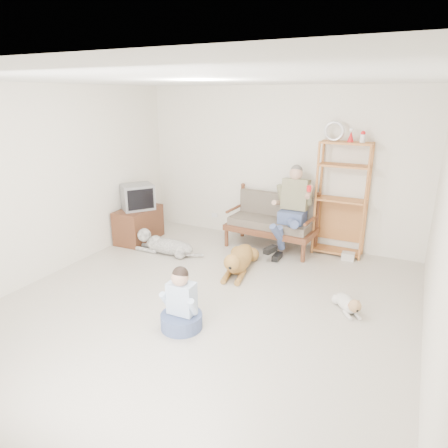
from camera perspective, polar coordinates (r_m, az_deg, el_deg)
The scene contains 16 objects.
floor at distance 5.15m, azimuth -3.08°, elevation -11.72°, with size 5.50×5.50×0.00m, color silver.
ceiling at distance 4.47m, azimuth -3.70°, elevation 19.89°, with size 5.50×5.50×0.00m, color white.
wall_back at distance 7.09m, azimuth 7.74°, elevation 8.14°, with size 5.00×5.00×0.00m, color silver.
wall_left at distance 6.22m, azimuth -23.92°, elevation 5.36°, with size 5.50×5.50×0.00m, color silver.
wall_right at distance 4.07m, azimuth 28.96°, elevation -1.50°, with size 5.50×5.50×0.00m, color silver.
loveseat at distance 6.92m, azimuth 6.89°, elevation 0.54°, with size 1.54×0.80×0.95m.
man at distance 6.55m, azimuth 9.24°, elevation 1.17°, with size 0.56×0.80×1.29m.
etagere at distance 6.71m, azimuth 16.42°, elevation 3.52°, with size 0.83×0.36×2.16m.
book_stack at distance 6.76m, azimuth 17.30°, elevation -4.43°, with size 0.20×0.14×0.13m, color silver.
tv_stand at distance 7.41m, azimuth -12.13°, elevation -0.05°, with size 0.53×0.92×0.60m.
crt_tv at distance 7.24m, azimuth -12.25°, elevation 3.82°, with size 0.66×0.68×0.44m.
wall_outlet at distance 7.80m, azimuth -1.33°, elevation 1.28°, with size 0.12×0.02×0.08m, color white.
golden_retriever at distance 6.05m, azimuth 2.15°, elevation -5.13°, with size 0.51×1.37×0.42m.
shaggy_dog at distance 6.77m, azimuth -8.66°, elevation -2.90°, with size 1.29×0.34×0.38m.
terrier at distance 5.22m, azimuth 17.36°, elevation -10.87°, with size 0.42×0.56×0.24m.
child at distance 4.63m, azimuth -6.12°, elevation -11.60°, with size 0.48×0.48×0.76m.
Camera 1 is at (2.22, -3.88, 2.56)m, focal length 32.00 mm.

